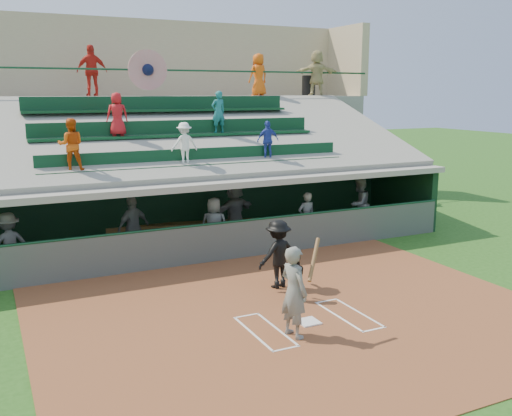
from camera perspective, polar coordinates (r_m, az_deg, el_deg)
name	(u,v)px	position (r m, az deg, el deg)	size (l,w,h in m)	color
ground	(308,323)	(12.31, 5.25, -11.41)	(100.00, 100.00, 0.00)	#224F16
dirt_slab	(297,315)	(12.70, 4.08, -10.60)	(11.00, 9.00, 0.02)	brown
home_plate	(308,322)	(12.29, 5.25, -11.26)	(0.43, 0.43, 0.03)	white
batters_box_chalk	(308,322)	(12.30, 5.25, -11.31)	(2.65, 1.85, 0.01)	silver
dugout_floor	(198,246)	(18.10, -5.79, -3.79)	(16.00, 3.50, 0.04)	gray
concourse_slab	(141,153)	(24.05, -11.43, 5.38)	(20.00, 3.00, 4.60)	gray
grandstand	(162,162)	(21.19, -9.43, 4.54)	(20.40, 10.40, 7.80)	#505550
batter_at_plate	(294,291)	(11.31, 3.83, -8.33)	(0.92, 0.80, 1.95)	#5F625C
catcher	(295,277)	(13.36, 3.90, -6.90)	(0.53, 0.42, 1.10)	black
home_umpire	(278,254)	(14.09, 2.23, -4.61)	(1.10, 0.63, 1.70)	black
dugout_bench	(185,229)	(19.23, -7.08, -2.14)	(15.03, 0.45, 0.45)	olive
dugout_player_a	(9,244)	(16.23, -23.48, -3.35)	(1.09, 0.63, 1.69)	#52544F
dugout_player_b	(133,227)	(16.84, -12.16, -1.89)	(1.07, 0.45, 1.83)	#575A55
dugout_player_c	(214,226)	(16.96, -4.20, -1.78)	(0.83, 0.54, 1.70)	#535651
dugout_player_d	(235,211)	(18.30, -2.16, -0.31)	(1.84, 0.59, 1.98)	#575A55
dugout_player_e	(306,217)	(18.28, 5.05, -0.93)	(0.59, 0.39, 1.62)	#5F615C
dugout_player_f	(359,204)	(20.01, 10.27, 0.36)	(0.90, 0.71, 1.86)	#5F625D
trash_bin	(309,86)	(26.36, 5.28, 12.08)	(0.60, 0.60, 0.90)	black
concourse_staff_a	(92,71)	(23.16, -16.08, 13.05)	(1.14, 0.47, 1.94)	red
concourse_staff_b	(258,75)	(24.22, 0.24, 13.16)	(0.85, 0.55, 1.74)	#DD530D
concourse_staff_c	(317,73)	(25.50, 6.08, 13.25)	(1.81, 0.58, 1.95)	tan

